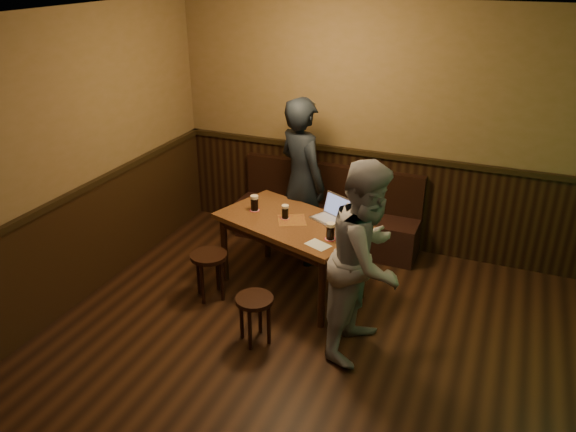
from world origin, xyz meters
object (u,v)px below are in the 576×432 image
at_px(stool_left, 209,263).
at_px(pint_mid, 285,212).
at_px(stool_right, 255,307).
at_px(laptop, 332,214).
at_px(pint_left, 254,203).
at_px(person_grey, 367,260).
at_px(person_suit, 302,182).
at_px(bench, 327,219).
at_px(pub_table, 292,230).
at_px(pint_right, 330,231).

height_order(stool_left, pint_mid, pint_mid).
height_order(stool_right, laptop, laptop).
distance_m(pint_left, laptop, 0.82).
bearing_deg(person_grey, person_suit, 46.41).
height_order(bench, person_suit, person_suit).
height_order(stool_left, stool_right, stool_left).
height_order(pub_table, person_suit, person_suit).
relative_size(pint_left, person_suit, 0.09).
relative_size(laptop, person_grey, 0.24).
bearing_deg(stool_left, pint_right, 11.29).
bearing_deg(person_grey, stool_left, 90.55).
xyz_separation_m(stool_right, person_grey, (0.91, 0.31, 0.51)).
bearing_deg(pint_right, pint_left, 161.23).
height_order(pint_mid, pint_right, pint_right).
height_order(bench, pint_left, pint_left).
height_order(bench, laptop, laptop).
relative_size(bench, laptop, 5.19).
bearing_deg(laptop, stool_left, -120.65).
bearing_deg(pint_mid, pint_left, 170.66).
height_order(stool_left, person_suit, person_suit).
height_order(stool_left, laptop, laptop).
bearing_deg(bench, pub_table, -90.00).
bearing_deg(person_grey, laptop, 41.46).
distance_m(stool_left, pint_left, 0.77).
bearing_deg(bench, person_grey, -61.90).
relative_size(pint_right, person_suit, 0.09).
bearing_deg(pint_left, pint_right, -18.77).
relative_size(laptop, person_suit, 0.23).
xyz_separation_m(stool_left, laptop, (1.07, 0.65, 0.45)).
bearing_deg(stool_left, person_grey, -5.93).
bearing_deg(stool_right, pint_mid, 96.62).
relative_size(pub_table, pint_left, 9.96).
height_order(pub_table, pint_mid, pint_mid).
xyz_separation_m(pint_left, laptop, (0.81, 0.10, -0.02)).
distance_m(person_suit, person_grey, 1.70).
height_order(laptop, person_grey, person_grey).
relative_size(pint_mid, person_grey, 0.08).
height_order(bench, pint_right, pint_right).
distance_m(stool_right, pint_mid, 1.10).
xyz_separation_m(bench, stool_right, (0.03, -2.07, 0.06)).
distance_m(bench, stool_right, 2.08).
height_order(pub_table, laptop, laptop).
bearing_deg(pub_table, stool_right, -69.73).
relative_size(stool_left, person_suit, 0.27).
xyz_separation_m(laptop, person_suit, (-0.51, 0.48, 0.09)).
distance_m(stool_left, pint_right, 1.30).
xyz_separation_m(pub_table, pint_left, (-0.45, 0.08, 0.19)).
bearing_deg(laptop, bench, 139.07).
bearing_deg(stool_left, stool_right, -33.22).
relative_size(stool_right, person_suit, 0.25).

